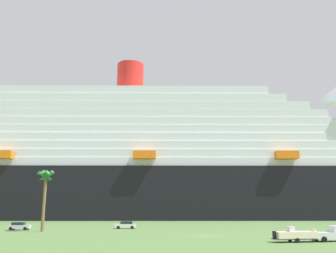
# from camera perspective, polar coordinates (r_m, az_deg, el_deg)

# --- Properties ---
(ground_plane) EXTENTS (600.00, 600.00, 0.00)m
(ground_plane) POSITION_cam_1_polar(r_m,az_deg,el_deg) (95.42, 5.33, -15.35)
(ground_plane) COLOR #4C6B38
(cruise_ship) EXTENTS (256.94, 49.73, 66.22)m
(cruise_ship) POSITION_cam_1_polar(r_m,az_deg,el_deg) (144.50, 5.12, -6.48)
(cruise_ship) COLOR black
(cruise_ship) RESTS_ON ground_plane
(pickup_truck) EXTENTS (5.92, 3.33, 2.20)m
(pickup_truck) POSITION_cam_1_polar(r_m,az_deg,el_deg) (59.62, 24.47, -15.13)
(pickup_truck) COLOR silver
(pickup_truck) RESTS_ON ground_plane
(small_boat_on_trailer) EXTENTS (8.11, 3.60, 2.15)m
(small_boat_on_trailer) POSITION_cam_1_polar(r_m,az_deg,el_deg) (56.95, 20.03, -15.75)
(small_boat_on_trailer) COLOR #595960
(small_boat_on_trailer) RESTS_ON ground_plane
(palm_tree) EXTENTS (3.63, 3.62, 12.35)m
(palm_tree) POSITION_cam_1_polar(r_m,az_deg,el_deg) (79.47, -18.71, -8.23)
(palm_tree) COLOR brown
(palm_tree) RESTS_ON ground_plane
(parked_car_silver_sedan) EXTENTS (4.70, 2.45, 1.58)m
(parked_car_silver_sedan) POSITION_cam_1_polar(r_m,az_deg,el_deg) (86.37, -22.38, -14.27)
(parked_car_silver_sedan) COLOR silver
(parked_car_silver_sedan) RESTS_ON ground_plane
(parked_car_white_van) EXTENTS (4.83, 2.47, 1.58)m
(parked_car_white_van) POSITION_cam_1_polar(r_m,az_deg,el_deg) (85.35, -6.66, -15.12)
(parked_car_white_van) COLOR white
(parked_car_white_van) RESTS_ON ground_plane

